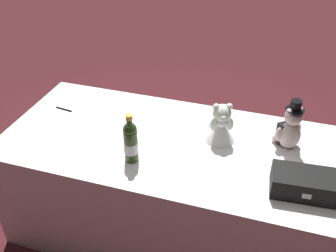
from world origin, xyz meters
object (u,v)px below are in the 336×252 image
(signing_pen, at_px, (63,109))
(teddy_bear_bride, at_px, (221,123))
(teddy_bear_groom, at_px, (289,129))
(gift_case_black, at_px, (308,184))
(champagne_bottle, at_px, (131,141))

(signing_pen, bearing_deg, teddy_bear_bride, -0.27)
(teddy_bear_groom, xyz_separation_m, gift_case_black, (0.11, -0.35, -0.06))
(champagne_bottle, relative_size, signing_pen, 2.21)
(signing_pen, height_order, gift_case_black, gift_case_black)
(gift_case_black, bearing_deg, teddy_bear_bride, 147.24)
(teddy_bear_bride, relative_size, signing_pen, 1.88)
(teddy_bear_groom, relative_size, champagne_bottle, 1.06)
(teddy_bear_bride, bearing_deg, champagne_bottle, -141.02)
(teddy_bear_bride, height_order, gift_case_black, teddy_bear_bride)
(signing_pen, distance_m, gift_case_black, 1.52)
(champagne_bottle, xyz_separation_m, gift_case_black, (0.88, 0.02, -0.06))
(signing_pen, bearing_deg, gift_case_black, -11.90)
(signing_pen, relative_size, gift_case_black, 0.36)
(teddy_bear_bride, relative_size, gift_case_black, 0.67)
(teddy_bear_groom, distance_m, signing_pen, 1.38)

